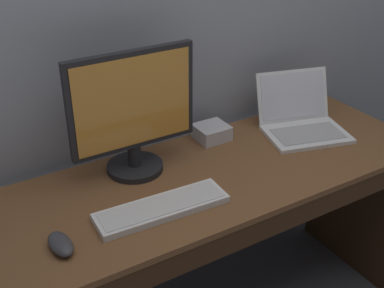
{
  "coord_description": "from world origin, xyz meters",
  "views": [
    {
      "loc": [
        -0.86,
        -1.27,
        1.72
      ],
      "look_at": [
        -0.1,
        0.0,
        0.91
      ],
      "focal_mm": 46.97,
      "sensor_mm": 36.0,
      "label": 1
    }
  ],
  "objects_px": {
    "laptop_white": "(303,124)",
    "external_monitor": "(133,114)",
    "wired_keyboard": "(162,208)",
    "external_drive_box": "(212,132)",
    "computer_mouse": "(61,244)"
  },
  "relations": [
    {
      "from": "laptop_white",
      "to": "wired_keyboard",
      "type": "bearing_deg",
      "value": -166.29
    },
    {
      "from": "external_drive_box",
      "to": "computer_mouse",
      "type": "bearing_deg",
      "value": -155.17
    },
    {
      "from": "wired_keyboard",
      "to": "external_monitor",
      "type": "bearing_deg",
      "value": 82.44
    },
    {
      "from": "laptop_white",
      "to": "external_drive_box",
      "type": "distance_m",
      "value": 0.38
    },
    {
      "from": "laptop_white",
      "to": "external_monitor",
      "type": "distance_m",
      "value": 0.74
    },
    {
      "from": "external_monitor",
      "to": "external_drive_box",
      "type": "xyz_separation_m",
      "value": [
        0.36,
        0.07,
        -0.2
      ]
    },
    {
      "from": "laptop_white",
      "to": "external_monitor",
      "type": "bearing_deg",
      "value": 174.03
    },
    {
      "from": "external_monitor",
      "to": "wired_keyboard",
      "type": "height_order",
      "value": "external_monitor"
    },
    {
      "from": "external_monitor",
      "to": "computer_mouse",
      "type": "relative_size",
      "value": 3.73
    },
    {
      "from": "computer_mouse",
      "to": "external_monitor",
      "type": "bearing_deg",
      "value": 33.77
    },
    {
      "from": "wired_keyboard",
      "to": "external_drive_box",
      "type": "height_order",
      "value": "external_drive_box"
    },
    {
      "from": "wired_keyboard",
      "to": "external_drive_box",
      "type": "bearing_deg",
      "value": 39.18
    },
    {
      "from": "external_drive_box",
      "to": "wired_keyboard",
      "type": "bearing_deg",
      "value": -140.82
    },
    {
      "from": "wired_keyboard",
      "to": "computer_mouse",
      "type": "height_order",
      "value": "computer_mouse"
    },
    {
      "from": "computer_mouse",
      "to": "external_drive_box",
      "type": "bearing_deg",
      "value": 22.1
    }
  ]
}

